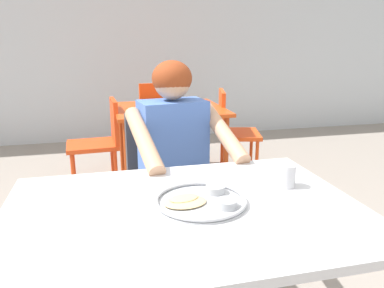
# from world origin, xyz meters

# --- Properties ---
(back_wall) EXTENTS (12.00, 0.12, 3.40)m
(back_wall) POSITION_xyz_m (0.00, 3.89, 1.70)
(back_wall) COLOR silver
(back_wall) RESTS_ON ground
(table_foreground) EXTENTS (1.20, 0.85, 0.75)m
(table_foreground) POSITION_xyz_m (-0.05, -0.05, 0.68)
(table_foreground) COLOR silver
(table_foreground) RESTS_ON ground
(thali_tray) EXTENTS (0.32, 0.32, 0.03)m
(thali_tray) POSITION_xyz_m (0.02, -0.03, 0.76)
(thali_tray) COLOR #B7BABF
(thali_tray) RESTS_ON table_foreground
(drinking_cup) EXTENTS (0.07, 0.07, 0.09)m
(drinking_cup) POSITION_xyz_m (0.37, 0.04, 0.80)
(drinking_cup) COLOR silver
(drinking_cup) RESTS_ON table_foreground
(chair_foreground) EXTENTS (0.49, 0.49, 0.90)m
(chair_foreground) POSITION_xyz_m (0.04, 0.83, 0.52)
(chair_foreground) COLOR #3F3F44
(chair_foreground) RESTS_ON ground
(diner_foreground) EXTENTS (0.55, 0.59, 1.20)m
(diner_foreground) POSITION_xyz_m (0.07, 0.60, 0.72)
(diner_foreground) COLOR #373737
(diner_foreground) RESTS_ON ground
(table_background_red) EXTENTS (0.96, 0.87, 0.72)m
(table_background_red) POSITION_xyz_m (0.28, 2.08, 0.64)
(table_background_red) COLOR #E04C19
(table_background_red) RESTS_ON ground
(chair_red_left) EXTENTS (0.46, 0.41, 0.81)m
(chair_red_left) POSITION_xyz_m (-0.33, 2.07, 0.47)
(chair_red_left) COLOR #E84619
(chair_red_left) RESTS_ON ground
(chair_red_right) EXTENTS (0.48, 0.51, 0.84)m
(chair_red_right) POSITION_xyz_m (0.91, 2.14, 0.49)
(chair_red_right) COLOR #F14D1A
(chair_red_right) RESTS_ON ground
(chair_red_far) EXTENTS (0.45, 0.47, 0.88)m
(chair_red_far) POSITION_xyz_m (0.25, 2.72, 0.51)
(chair_red_far) COLOR #DB4A17
(chair_red_far) RESTS_ON ground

